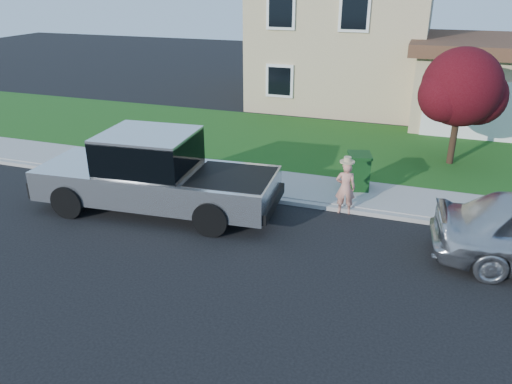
# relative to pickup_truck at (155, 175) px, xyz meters

# --- Properties ---
(ground) EXTENTS (80.00, 80.00, 0.00)m
(ground) POSITION_rel_pickup_truck_xyz_m (2.45, -1.37, -1.03)
(ground) COLOR black
(ground) RESTS_ON ground
(curb) EXTENTS (40.00, 0.20, 0.12)m
(curb) POSITION_rel_pickup_truck_xyz_m (3.45, 1.53, -0.97)
(curb) COLOR gray
(curb) RESTS_ON ground
(sidewalk) EXTENTS (40.00, 2.00, 0.15)m
(sidewalk) POSITION_rel_pickup_truck_xyz_m (3.45, 2.63, -0.95)
(sidewalk) COLOR gray
(sidewalk) RESTS_ON ground
(lawn) EXTENTS (40.00, 7.00, 0.10)m
(lawn) POSITION_rel_pickup_truck_xyz_m (3.45, 7.13, -0.98)
(lawn) COLOR #144614
(lawn) RESTS_ON ground
(house) EXTENTS (14.00, 11.30, 6.85)m
(house) POSITION_rel_pickup_truck_xyz_m (3.76, 15.01, 2.14)
(house) COLOR tan
(house) RESTS_ON ground
(pickup_truck) EXTENTS (6.86, 2.80, 2.21)m
(pickup_truck) POSITION_rel_pickup_truck_xyz_m (0.00, 0.00, 0.00)
(pickup_truck) COLOR black
(pickup_truck) RESTS_ON ground
(woman) EXTENTS (0.59, 0.43, 1.63)m
(woman) POSITION_rel_pickup_truck_xyz_m (4.98, 1.45, -0.25)
(woman) COLOR tan
(woman) RESTS_ON ground
(ornamental_tree) EXTENTS (2.84, 2.56, 3.90)m
(ornamental_tree) POSITION_rel_pickup_truck_xyz_m (7.83, 6.39, 1.56)
(ornamental_tree) COLOR black
(ornamental_tree) RESTS_ON lawn
(trash_bin) EXTENTS (0.83, 0.90, 1.08)m
(trash_bin) POSITION_rel_pickup_truck_xyz_m (5.12, 2.99, -0.33)
(trash_bin) COLOR #0E3411
(trash_bin) RESTS_ON sidewalk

